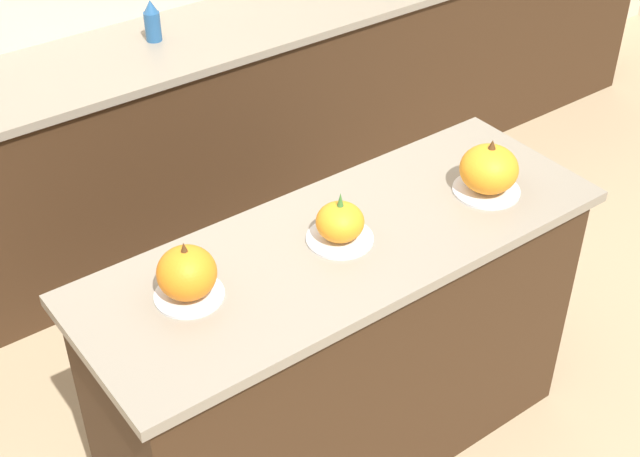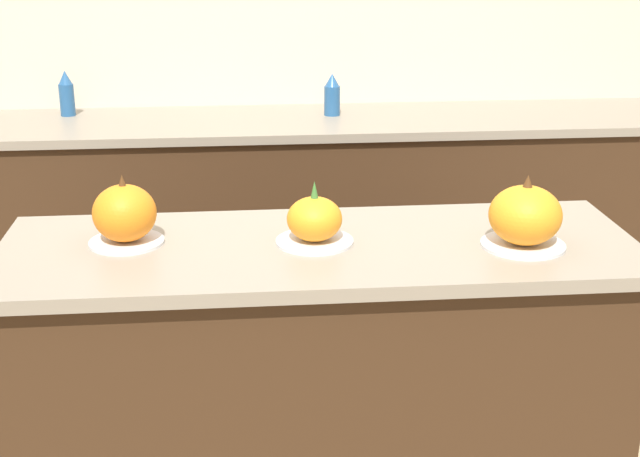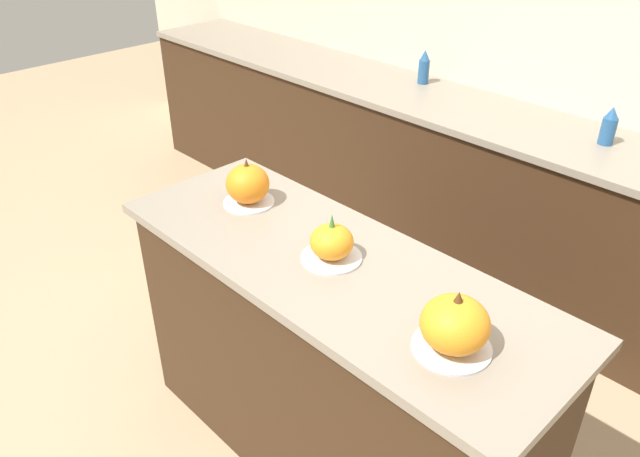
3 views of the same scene
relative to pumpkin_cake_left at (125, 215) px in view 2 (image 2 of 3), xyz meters
name	(u,v)px [view 2 (image 2 of 3)]	position (x,y,z in m)	size (l,w,h in m)	color
wall_back	(281,32)	(0.49, 1.77, 0.24)	(8.00, 0.06, 2.50)	beige
kitchen_island	(320,404)	(0.49, -0.05, -0.54)	(1.63, 0.59, 0.94)	#382314
back_counter	(287,226)	(0.49, 1.44, -0.54)	(6.00, 0.60, 0.94)	#382314
pumpkin_cake_left	(125,215)	(0.00, 0.00, 0.00)	(0.19, 0.19, 0.18)	silver
pumpkin_cake_center	(315,221)	(0.48, -0.04, -0.02)	(0.20, 0.20, 0.16)	silver
pumpkin_cake_right	(525,217)	(1.00, -0.12, 0.00)	(0.21, 0.21, 0.19)	silver
bottle_tall	(67,94)	(-0.41, 1.59, 0.02)	(0.06, 0.06, 0.19)	#235184
bottle_short	(332,95)	(0.69, 1.49, 0.01)	(0.07, 0.07, 0.17)	#235184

